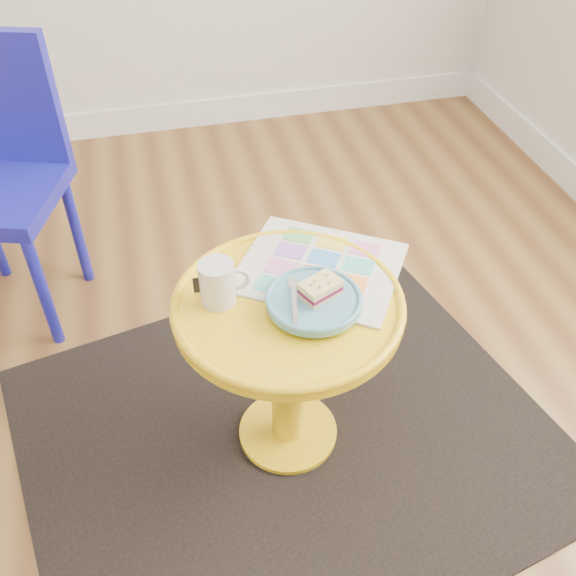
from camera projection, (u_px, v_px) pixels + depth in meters
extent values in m
cube|color=white|center=(50.00, 129.00, 2.79)|extent=(4.00, 0.02, 0.12)
cube|color=black|center=(288.00, 433.00, 1.67)|extent=(1.50, 1.35, 0.01)
cylinder|color=gold|center=(288.00, 432.00, 1.67)|extent=(0.25, 0.25, 0.02)
cylinder|color=gold|center=(288.00, 375.00, 1.52)|extent=(0.08, 0.08, 0.42)
cylinder|color=gold|center=(288.00, 306.00, 1.37)|extent=(0.50, 0.50, 0.03)
cylinder|color=#17189A|center=(44.00, 293.00, 1.81)|extent=(0.03, 0.03, 0.38)
cylinder|color=#17189A|center=(77.00, 233.00, 2.02)|extent=(0.03, 0.03, 0.38)
cube|color=silver|center=(320.00, 268.00, 1.44)|extent=(0.45, 0.44, 0.01)
cylinder|color=silver|center=(217.00, 283.00, 1.33)|extent=(0.08, 0.08, 0.10)
torus|color=silver|center=(237.00, 279.00, 1.33)|extent=(0.06, 0.01, 0.06)
cylinder|color=#D1B78C|center=(216.00, 267.00, 1.30)|extent=(0.07, 0.07, 0.01)
cylinder|color=teal|center=(314.00, 305.00, 1.34)|extent=(0.08, 0.08, 0.01)
cylinder|color=teal|center=(314.00, 301.00, 1.33)|extent=(0.20, 0.20, 0.02)
cube|color=#D3BC8C|center=(320.00, 293.00, 1.33)|extent=(0.10, 0.08, 0.01)
cube|color=maroon|center=(320.00, 289.00, 1.32)|extent=(0.10, 0.08, 0.01)
cube|color=#EADB8C|center=(321.00, 285.00, 1.32)|extent=(0.10, 0.08, 0.01)
cube|color=silver|center=(295.00, 306.00, 1.31)|extent=(0.03, 0.11, 0.00)
cube|color=silver|center=(293.00, 283.00, 1.36)|extent=(0.03, 0.04, 0.00)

